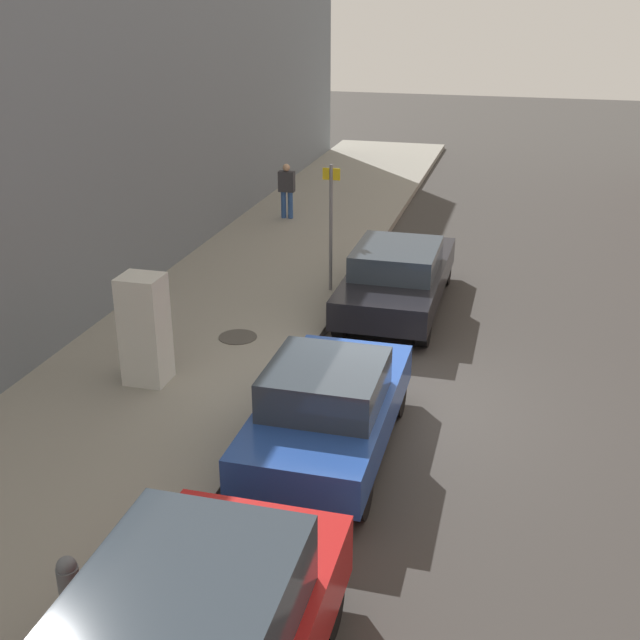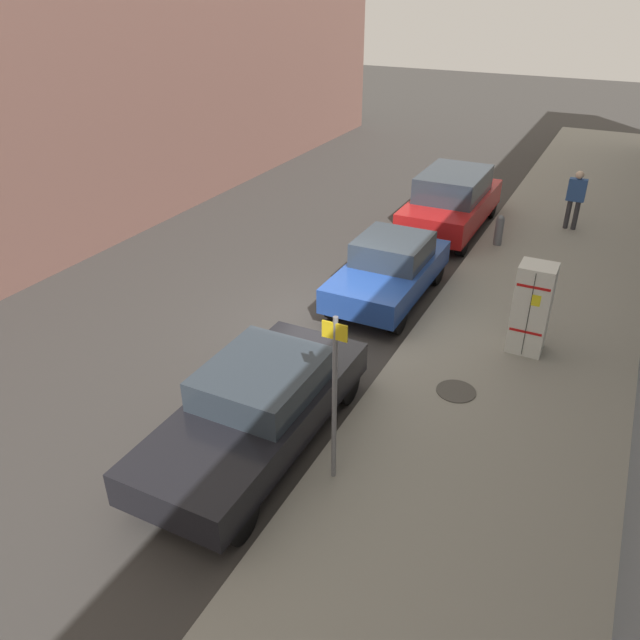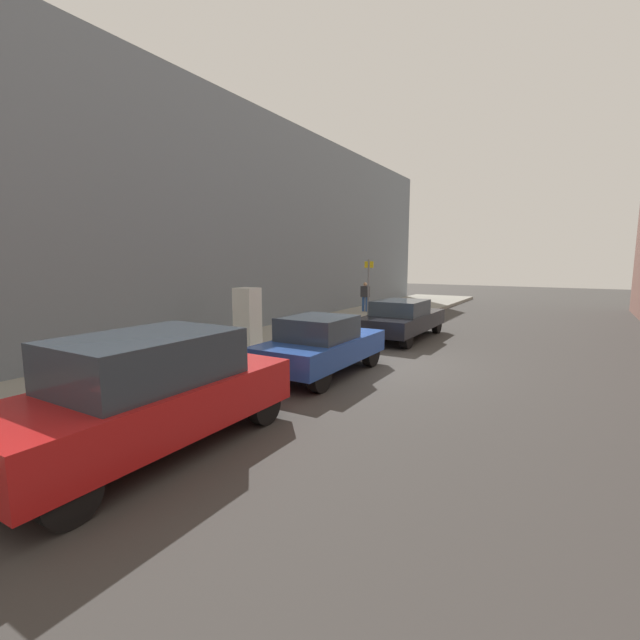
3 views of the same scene
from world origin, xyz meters
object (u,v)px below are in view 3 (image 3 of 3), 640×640
object	(u,v)px
street_sign_post	(368,290)
parked_sedan_dark	(402,318)
fire_hydrant	(135,380)
discarded_refrigerator	(247,317)
parked_hatchback_blue	(321,345)
pedestrian_standing_near	(365,295)
parked_suv_red	(149,392)

from	to	relation	value
street_sign_post	parked_sedan_dark	size ratio (longest dim) A/B	0.58
street_sign_post	fire_hydrant	xyz separation A→B (m)	(-0.14, -10.04, -1.06)
discarded_refrigerator	parked_hatchback_blue	size ratio (longest dim) A/B	0.46
discarded_refrigerator	street_sign_post	distance (m)	5.23
parked_hatchback_blue	parked_sedan_dark	distance (m)	5.71
discarded_refrigerator	street_sign_post	size ratio (longest dim) A/B	0.67
pedestrian_standing_near	parked_suv_red	distance (m)	16.71
street_sign_post	parked_hatchback_blue	size ratio (longest dim) A/B	0.69
parked_hatchback_blue	parked_sedan_dark	size ratio (longest dim) A/B	0.84
discarded_refrigerator	pedestrian_standing_near	distance (m)	10.15
discarded_refrigerator	parked_suv_red	xyz separation A→B (m)	(3.30, -6.10, -0.18)
street_sign_post	fire_hydrant	bearing A→B (deg)	-90.79
parked_sedan_dark	parked_suv_red	bearing A→B (deg)	-90.00
fire_hydrant	street_sign_post	bearing A→B (deg)	89.21
pedestrian_standing_near	discarded_refrigerator	bearing A→B (deg)	9.54
street_sign_post	fire_hydrant	size ratio (longest dim) A/B	3.20
parked_suv_red	street_sign_post	bearing A→B (deg)	97.62
fire_hydrant	parked_sedan_dark	xyz separation A→B (m)	(1.61, 9.73, 0.13)
discarded_refrigerator	street_sign_post	world-z (taller)	street_sign_post
parked_hatchback_blue	parked_suv_red	bearing A→B (deg)	-90.00
fire_hydrant	parked_suv_red	size ratio (longest dim) A/B	0.19
parked_suv_red	parked_hatchback_blue	size ratio (longest dim) A/B	1.16
parked_suv_red	parked_sedan_dark	world-z (taller)	parked_suv_red
discarded_refrigerator	street_sign_post	xyz separation A→B (m)	(1.83, 4.87, 0.59)
pedestrian_standing_near	parked_hatchback_blue	bearing A→B (deg)	25.09
discarded_refrigerator	fire_hydrant	size ratio (longest dim) A/B	2.16
discarded_refrigerator	parked_hatchback_blue	world-z (taller)	discarded_refrigerator
discarded_refrigerator	parked_suv_red	world-z (taller)	discarded_refrigerator
fire_hydrant	pedestrian_standing_near	distance (m)	15.49
pedestrian_standing_near	parked_sedan_dark	distance (m)	6.87
street_sign_post	fire_hydrant	distance (m)	10.10
street_sign_post	discarded_refrigerator	bearing A→B (deg)	-110.63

